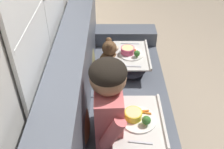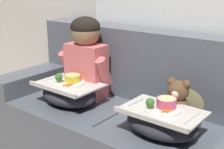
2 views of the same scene
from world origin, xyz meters
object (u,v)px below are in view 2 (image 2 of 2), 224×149
Objects in this scene: couch at (128,121)px; lap_tray_teddy at (162,121)px; throw_pillow_behind_child at (102,71)px; lap_tray_child at (69,93)px; teddy_bear at (177,105)px; throw_pillow_behind_teddy at (190,92)px; child_figure at (86,54)px.

couch is 4.25× the size of lap_tray_teddy.
lap_tray_child is at bearing -90.02° from throw_pillow_behind_child.
teddy_bear is 0.70× the size of lap_tray_child.
teddy_bear is at bearing -2.57° from couch.
throw_pillow_behind_teddy is 0.81m from child_figure.
couch is 0.50m from throw_pillow_behind_child.
throw_pillow_behind_child is at bearing 89.98° from lap_tray_child.
couch is 0.45m from teddy_bear.
lap_tray_child is (-0.77, -0.38, -0.08)m from throw_pillow_behind_teddy.
lap_tray_child is (-0.77, -0.19, -0.04)m from teddy_bear.
throw_pillow_behind_child is 0.77m from throw_pillow_behind_teddy.
lap_tray_teddy is (0.77, -0.19, -0.25)m from child_figure.
couch reaches higher than lap_tray_child.
throw_pillow_behind_teddy is at bearing 24.00° from couch.
throw_pillow_behind_teddy is 0.72× the size of lap_tray_child.
teddy_bear is at bearing -0.22° from child_figure.
lap_tray_child is 0.77m from lap_tray_teddy.
throw_pillow_behind_child is at bearing 180.00° from throw_pillow_behind_teddy.
lap_tray_child is (-0.00, -0.38, -0.08)m from throw_pillow_behind_child.
throw_pillow_behind_teddy is 0.19m from teddy_bear.
couch is at bearing 177.43° from teddy_bear.
child_figure reaches higher than lap_tray_teddy.
couch is at bearing 28.11° from lap_tray_child.
throw_pillow_behind_child reaches higher than throw_pillow_behind_teddy.
lap_tray_teddy is at bearing -90.19° from teddy_bear.
throw_pillow_behind_child is 1.06× the size of throw_pillow_behind_teddy.
throw_pillow_behind_teddy is 0.72× the size of lap_tray_teddy.
teddy_bear is at bearing -13.76° from throw_pillow_behind_child.
throw_pillow_behind_teddy reaches higher than lap_tray_teddy.
teddy_bear is (0.77, -0.19, -0.04)m from throw_pillow_behind_child.
couch is at bearing 2.13° from child_figure.
throw_pillow_behind_teddy reaches higher than teddy_bear.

